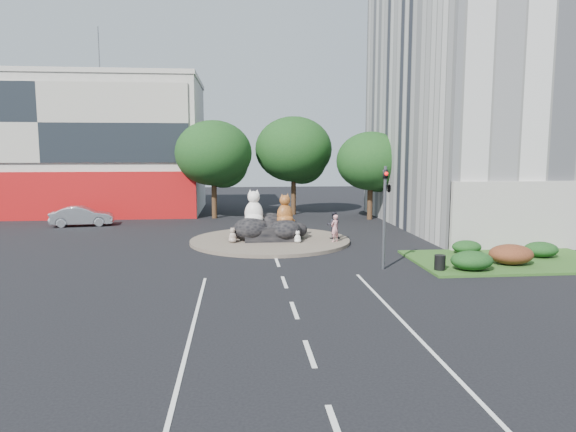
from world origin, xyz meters
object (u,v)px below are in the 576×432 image
(cat_tabby, at_px, (285,209))
(parked_car, at_px, (82,216))
(kitten_white, at_px, (298,236))
(pedestrian_dark, at_px, (333,225))
(pedestrian_pink, at_px, (335,228))
(litter_bin, at_px, (440,262))
(kitten_calico, at_px, (233,235))
(cat_white, at_px, (254,207))

(cat_tabby, bearing_deg, parked_car, 126.86)
(kitten_white, distance_m, pedestrian_dark, 2.75)
(pedestrian_pink, distance_m, litter_bin, 8.39)
(kitten_calico, bearing_deg, cat_white, 68.13)
(kitten_calico, distance_m, pedestrian_pink, 6.23)
(kitten_calico, distance_m, parked_car, 14.91)
(kitten_calico, bearing_deg, parked_car, 168.78)
(pedestrian_pink, height_order, pedestrian_dark, pedestrian_dark)
(kitten_white, bearing_deg, pedestrian_dark, 15.98)
(cat_white, relative_size, pedestrian_pink, 1.35)
(pedestrian_dark, height_order, parked_car, pedestrian_dark)
(cat_white, xyz_separation_m, pedestrian_pink, (4.89, -1.41, -1.19))
(cat_white, distance_m, pedestrian_pink, 5.22)
(cat_tabby, distance_m, parked_car, 17.15)
(pedestrian_dark, distance_m, litter_bin, 9.32)
(cat_white, bearing_deg, pedestrian_dark, 10.01)
(parked_car, xyz_separation_m, litter_bin, (21.39, -17.26, -0.28))
(pedestrian_pink, bearing_deg, kitten_white, -34.36)
(kitten_calico, height_order, parked_car, parked_car)
(cat_white, relative_size, cat_tabby, 1.13)
(cat_tabby, height_order, pedestrian_dark, cat_tabby)
(pedestrian_pink, bearing_deg, litter_bin, 77.59)
(cat_tabby, distance_m, litter_bin, 11.04)
(pedestrian_dark, relative_size, parked_car, 0.38)
(pedestrian_pink, xyz_separation_m, litter_bin, (3.62, -7.55, -0.55))
(cat_white, height_order, litter_bin, cat_white)
(pedestrian_pink, relative_size, pedestrian_dark, 0.96)
(kitten_white, bearing_deg, parked_car, 136.73)
(parked_car, bearing_deg, cat_white, -130.55)
(kitten_white, bearing_deg, kitten_calico, 162.81)
(pedestrian_pink, relative_size, parked_car, 0.36)
(litter_bin, bearing_deg, cat_tabby, 127.00)
(parked_car, bearing_deg, pedestrian_dark, -123.55)
(cat_white, bearing_deg, parked_car, 161.15)
(cat_white, distance_m, parked_car, 15.40)
(kitten_calico, bearing_deg, pedestrian_dark, 34.96)
(pedestrian_dark, bearing_deg, kitten_calico, 11.36)
(kitten_white, bearing_deg, litter_bin, -62.07)
(cat_white, distance_m, kitten_calico, 2.33)
(pedestrian_pink, bearing_deg, cat_tabby, -59.74)
(pedestrian_pink, relative_size, litter_bin, 2.33)
(litter_bin, bearing_deg, kitten_white, 128.67)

